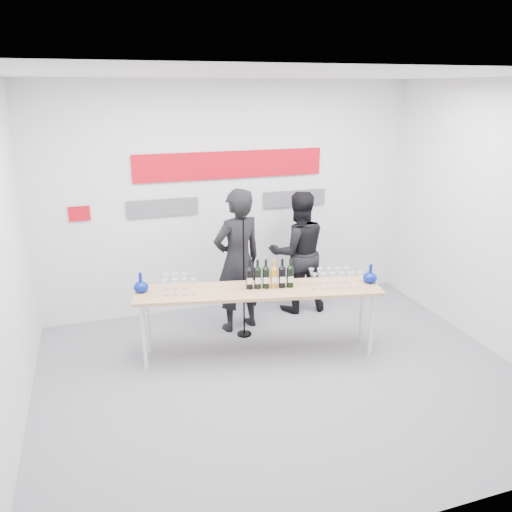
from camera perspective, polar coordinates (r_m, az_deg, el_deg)
The scene contains 12 objects.
ground at distance 5.42m, azimuth 3.12°, elevation -13.59°, with size 5.00×5.00×0.00m, color slate.
back_wall at distance 6.63m, azimuth -2.92°, elevation 6.55°, with size 5.00×0.04×3.00m, color silver.
signage at distance 6.53m, azimuth -3.37°, elevation 9.10°, with size 3.38×0.02×0.79m.
tasting_table at distance 5.49m, azimuth 0.33°, elevation -4.35°, with size 2.73×1.07×0.80m.
wine_bottles at distance 5.44m, azimuth 1.60°, elevation -2.02°, with size 0.53×0.18×0.33m.
decanter_left at distance 5.50m, azimuth -13.04°, elevation -2.95°, with size 0.16×0.16×0.21m, color navy, non-canonical shape.
decanter_right at distance 5.76m, azimuth 12.93°, elevation -1.93°, with size 0.16×0.16×0.21m, color navy, non-canonical shape.
glasses_left at distance 5.40m, azimuth -8.91°, elevation -3.25°, with size 0.36×0.28×0.18m.
glasses_right at distance 5.58m, azimuth 8.80°, elevation -2.53°, with size 0.55×0.32×0.18m.
presenter_left at distance 6.06m, azimuth -2.11°, elevation -0.56°, with size 0.65×0.43×1.79m, color black.
presenter_right at distance 6.64m, azimuth 4.82°, elevation 0.44°, with size 0.80×0.62×1.64m, color black.
mic_stand at distance 6.03m, azimuth -1.38°, elevation -5.08°, with size 0.18×0.18×1.52m.
Camera 1 is at (-1.69, -4.26, 2.89)m, focal length 35.00 mm.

